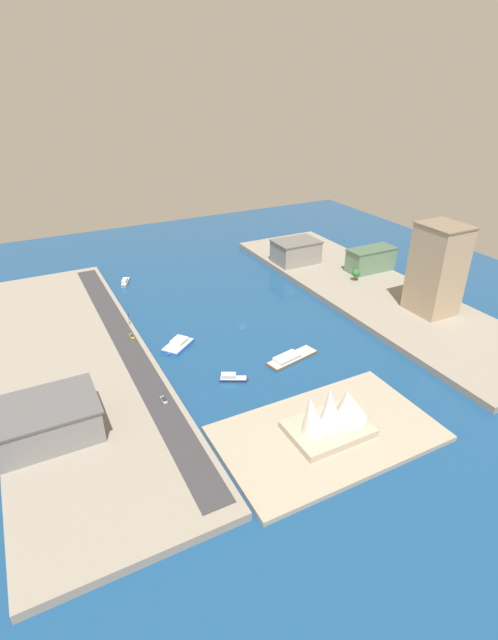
% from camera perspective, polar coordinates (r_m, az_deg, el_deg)
% --- Properties ---
extents(ground_plane, '(440.00, 440.00, 0.00)m').
position_cam_1_polar(ground_plane, '(267.92, -0.76, -0.48)').
color(ground_plane, navy).
extents(quay_west, '(70.00, 240.00, 3.51)m').
position_cam_1_polar(quay_west, '(314.99, 14.40, 3.46)').
color(quay_west, gray).
rests_on(quay_west, ground_plane).
extents(quay_east, '(70.00, 240.00, 3.51)m').
position_cam_1_polar(quay_east, '(245.81, -20.38, -4.77)').
color(quay_east, gray).
rests_on(quay_east, ground_plane).
extents(peninsula_point, '(85.71, 50.98, 2.00)m').
position_cam_1_polar(peninsula_point, '(192.90, 9.46, -13.40)').
color(peninsula_point, '#A89E89').
rests_on(peninsula_point, ground_plane).
extents(road_strip, '(11.83, 228.00, 0.15)m').
position_cam_1_polar(road_strip, '(247.76, -14.43, -3.03)').
color(road_strip, '#38383D').
rests_on(road_strip, quay_east).
extents(barge_flat_brown, '(29.39, 13.50, 3.25)m').
position_cam_1_polar(barge_flat_brown, '(235.50, 5.03, -4.57)').
color(barge_flat_brown, brown).
rests_on(barge_flat_brown, ground_plane).
extents(catamaran_blue, '(19.70, 18.40, 4.10)m').
position_cam_1_polar(catamaran_blue, '(247.86, -8.57, -2.95)').
color(catamaran_blue, blue).
rests_on(catamaran_blue, ground_plane).
extents(yacht_sleek_gray, '(9.04, 15.04, 4.17)m').
position_cam_1_polar(yacht_sleek_gray, '(329.66, -14.73, 4.51)').
color(yacht_sleek_gray, '#999EA3').
rests_on(yacht_sleek_gray, ground_plane).
extents(patrol_launch_navy, '(13.07, 9.32, 3.56)m').
position_cam_1_polar(patrol_launch_navy, '(220.12, -2.13, -6.98)').
color(patrol_launch_navy, '#1E284C').
rests_on(patrol_launch_navy, ground_plane).
extents(warehouse_low_gray, '(42.00, 28.34, 14.26)m').
position_cam_1_polar(warehouse_low_gray, '(196.85, -23.76, -11.19)').
color(warehouse_low_gray, gray).
rests_on(warehouse_low_gray, quay_east).
extents(carpark_squat_concrete, '(31.99, 23.33, 16.18)m').
position_cam_1_polar(carpark_squat_concrete, '(347.32, 5.68, 8.26)').
color(carpark_squat_concrete, gray).
rests_on(carpark_squat_concrete, quay_west).
extents(apartment_midrise_tan, '(22.67, 25.28, 51.24)m').
position_cam_1_polar(apartment_midrise_tan, '(285.15, 21.77, 5.71)').
color(apartment_midrise_tan, tan).
rests_on(apartment_midrise_tan, quay_west).
extents(terminal_long_green, '(34.44, 15.62, 16.00)m').
position_cam_1_polar(terminal_long_green, '(340.92, 14.51, 7.11)').
color(terminal_long_green, slate).
rests_on(terminal_long_green, quay_west).
extents(sedan_silver, '(1.86, 5.06, 1.74)m').
position_cam_1_polar(sedan_silver, '(204.56, -10.27, -9.48)').
color(sedan_silver, black).
rests_on(sedan_silver, road_strip).
extents(taxi_yellow_cab, '(1.82, 5.01, 1.46)m').
position_cam_1_polar(taxi_yellow_cab, '(254.40, -14.01, -1.91)').
color(taxi_yellow_cab, black).
rests_on(taxi_yellow_cab, road_strip).
extents(traffic_light_waterfront, '(0.36, 0.36, 6.50)m').
position_cam_1_polar(traffic_light_waterfront, '(266.45, -14.36, 0.32)').
color(traffic_light_waterfront, black).
rests_on(traffic_light_waterfront, quay_east).
extents(opera_landmark, '(32.83, 22.65, 21.03)m').
position_cam_1_polar(opera_landmark, '(187.56, 10.02, -11.09)').
color(opera_landmark, '#BCAD93').
rests_on(opera_landmark, peninsula_point).
extents(park_tree_cluster, '(12.36, 13.69, 8.70)m').
position_cam_1_polar(park_tree_cluster, '(327.17, 12.85, 5.96)').
color(park_tree_cluster, brown).
rests_on(park_tree_cluster, quay_west).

